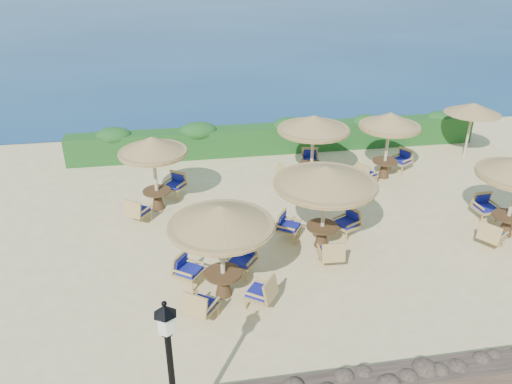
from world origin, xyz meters
The scene contains 10 objects.
ground centered at (0.00, 0.00, 0.00)m, with size 120.00×120.00×0.00m, color beige.
sea centered at (0.00, 70.00, 0.00)m, with size 160.00×160.00×0.00m, color navy.
hedge centered at (0.00, 7.20, 0.60)m, with size 18.00×0.90×1.20m, color #154317.
stone_wall centered at (0.00, -6.20, 0.22)m, with size 15.00×0.65×0.44m, color brown.
extra_parasol centered at (7.80, 5.20, 2.17)m, with size 2.30×2.30×2.41m.
cafe_set_0 centered at (-3.50, -2.49, 1.79)m, with size 2.68×2.68×2.65m.
cafe_set_1 centered at (-0.30, -0.62, 1.96)m, with size 3.05×3.05×2.65m.
cafe_set_3 centered at (-5.23, 2.64, 1.90)m, with size 2.30×2.69×2.65m.
cafe_set_4 centered at (0.61, 3.94, 1.89)m, with size 2.80×2.80×2.65m.
cafe_set_5 centered at (3.54, 3.81, 1.90)m, with size 2.79×2.32×2.65m.
Camera 1 is at (-4.42, -13.03, 8.30)m, focal length 35.00 mm.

